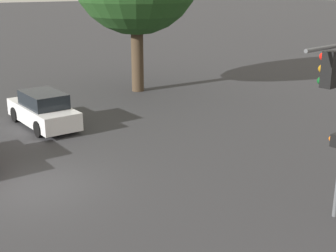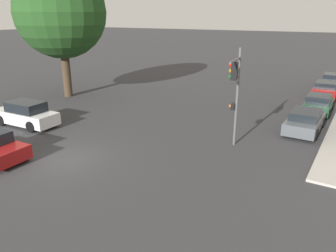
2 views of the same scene
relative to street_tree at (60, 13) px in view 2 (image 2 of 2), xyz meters
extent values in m
plane|color=#333335|center=(10.43, -9.80, -7.18)|extent=(300.00, 300.00, 0.00)
cylinder|color=#423323|center=(0.00, 0.00, -5.01)|extent=(0.73, 0.73, 4.34)
sphere|color=#234C1E|center=(0.00, 0.00, 0.03)|extent=(7.64, 7.64, 7.64)
cylinder|color=#515456|center=(17.08, -3.41, -4.49)|extent=(0.14, 0.14, 5.39)
cylinder|color=#515456|center=(17.24, -4.51, -2.29)|extent=(0.42, 2.21, 0.10)
cube|color=black|center=(17.24, -4.51, -2.84)|extent=(0.34, 0.34, 0.90)
sphere|color=red|center=(17.05, -4.53, -2.54)|extent=(0.20, 0.20, 0.20)
sphere|color=#99660F|center=(17.05, -4.53, -2.84)|extent=(0.20, 0.20, 0.20)
sphere|color=#0F511E|center=(17.05, -4.53, -3.14)|extent=(0.20, 0.20, 0.20)
cube|color=black|center=(16.90, -3.43, -4.94)|extent=(0.27, 0.38, 0.35)
sphere|color=orange|center=(16.76, -3.45, -4.94)|extent=(0.18, 0.18, 0.18)
cylinder|color=black|center=(8.48, -10.84, -6.84)|extent=(0.69, 0.25, 0.68)
cube|color=silver|center=(3.99, -7.32, -6.59)|extent=(4.72, 1.99, 0.79)
cube|color=black|center=(4.17, -7.31, -5.88)|extent=(2.49, 1.66, 0.64)
cylinder|color=black|center=(2.60, -8.22, -6.82)|extent=(0.73, 0.26, 0.71)
cylinder|color=black|center=(2.51, -6.60, -6.82)|extent=(0.73, 0.26, 0.71)
cylinder|color=black|center=(5.47, -8.05, -6.82)|extent=(0.73, 0.26, 0.71)
cylinder|color=black|center=(5.37, -6.43, -6.82)|extent=(0.73, 0.26, 0.71)
cube|color=#4C5156|center=(20.03, 1.17, -6.64)|extent=(1.90, 4.43, 0.71)
cube|color=black|center=(20.03, 0.99, -6.05)|extent=(1.66, 2.31, 0.47)
cylinder|color=black|center=(19.17, 2.55, -6.84)|extent=(0.23, 0.68, 0.68)
cylinder|color=black|center=(20.92, 2.53, -6.84)|extent=(0.23, 0.68, 0.68)
cylinder|color=black|center=(19.15, -0.19, -6.84)|extent=(0.23, 0.68, 0.68)
cylinder|color=black|center=(20.89, -0.21, -6.84)|extent=(0.23, 0.68, 0.68)
cube|color=#194728|center=(20.11, 6.15, -6.68)|extent=(1.88, 4.07, 0.63)
cube|color=black|center=(20.11, 5.99, -6.09)|extent=(1.63, 2.12, 0.56)
cylinder|color=black|center=(19.24, 7.40, -6.85)|extent=(0.23, 0.66, 0.66)
cylinder|color=black|center=(20.96, 7.42, -6.85)|extent=(0.23, 0.66, 0.66)
cylinder|color=black|center=(19.26, 4.89, -6.85)|extent=(0.23, 0.66, 0.66)
cylinder|color=black|center=(20.99, 4.91, -6.85)|extent=(0.23, 0.66, 0.66)
cube|color=maroon|center=(19.92, 11.68, -6.61)|extent=(2.02, 3.96, 0.76)
cube|color=black|center=(19.93, 11.53, -6.00)|extent=(1.74, 2.08, 0.46)
cylinder|color=black|center=(18.99, 12.87, -6.84)|extent=(0.24, 0.69, 0.69)
cylinder|color=black|center=(19.06, 10.44, -6.84)|extent=(0.24, 0.69, 0.69)
cylinder|color=black|center=(20.86, 10.50, -6.84)|extent=(0.24, 0.69, 0.69)
cube|color=navy|center=(19.91, 17.14, -6.68)|extent=(2.06, 4.25, 0.60)
cube|color=black|center=(19.92, 16.97, -6.11)|extent=(1.77, 2.23, 0.54)
cylinder|color=black|center=(18.96, 18.41, -6.82)|extent=(0.24, 0.72, 0.72)
cylinder|color=black|center=(19.04, 15.81, -6.82)|extent=(0.24, 0.72, 0.72)
camera|label=1|loc=(24.44, -13.95, -0.83)|focal=50.00mm
camera|label=2|loc=(22.91, -20.08, -0.22)|focal=35.00mm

